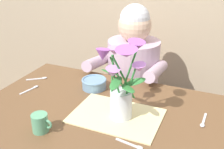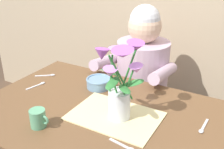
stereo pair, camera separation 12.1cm
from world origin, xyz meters
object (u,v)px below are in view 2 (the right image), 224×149
object	(u,v)px
seated_person	(141,89)
coffee_cup	(38,118)
flower_vase	(120,83)
ceramic_bowl	(99,82)

from	to	relation	value
seated_person	coffee_cup	world-z (taller)	seated_person
seated_person	flower_vase	world-z (taller)	seated_person
seated_person	flower_vase	distance (m)	0.73
seated_person	coffee_cup	size ratio (longest dim) A/B	12.20
coffee_cup	seated_person	bearing A→B (deg)	82.54
seated_person	coffee_cup	distance (m)	0.88
flower_vase	ceramic_bowl	world-z (taller)	flower_vase
seated_person	flower_vase	bearing A→B (deg)	-78.80
coffee_cup	flower_vase	bearing A→B (deg)	40.60
flower_vase	coffee_cup	distance (m)	0.38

